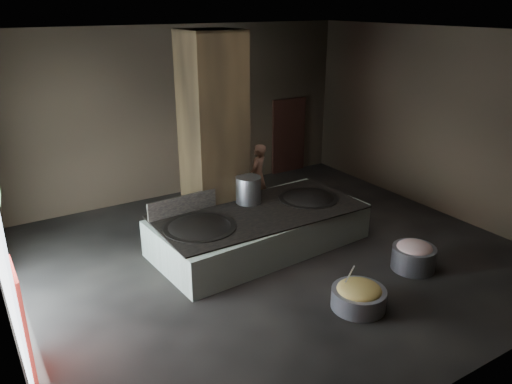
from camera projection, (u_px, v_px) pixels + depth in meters
floor at (270, 258)px, 10.56m from camera, size 10.00×9.00×0.10m
ceiling at (273, 30)px, 8.91m from camera, size 10.00×9.00×0.10m
back_wall at (178, 112)px, 13.34m from camera, size 10.00×0.10×4.50m
front_wall at (476, 243)px, 6.13m from camera, size 10.00×0.10×4.50m
right_wall at (443, 123)px, 12.22m from camera, size 0.10×9.00×4.50m
pillar at (213, 135)px, 11.09m from camera, size 1.20×1.20×4.50m
hearth_platform at (260, 229)px, 10.84m from camera, size 4.70×2.49×0.79m
platform_cap at (260, 212)px, 10.69m from camera, size 4.46×2.14×0.03m
wok_left at (200, 231)px, 9.96m from camera, size 1.44×1.44×0.40m
wok_left_rim at (200, 227)px, 9.93m from camera, size 1.47×1.47×0.05m
wok_right at (308, 201)px, 11.42m from camera, size 1.34×1.34×0.38m
wok_right_rim at (308, 198)px, 11.39m from camera, size 1.37×1.37×0.05m
stock_pot at (248, 190)px, 11.04m from camera, size 0.56×0.56×0.59m
splash_guard at (183, 205)px, 10.49m from camera, size 1.59×0.17×0.40m
cook at (258, 176)px, 12.81m from camera, size 0.73×0.67×1.67m
veg_basin at (358, 298)px, 8.71m from camera, size 1.14×1.14×0.35m
veg_fill at (359, 290)px, 8.65m from camera, size 0.79×0.79×0.24m
ladle at (348, 278)px, 8.62m from camera, size 0.11×0.38×0.68m
meat_basin at (413, 258)px, 9.96m from camera, size 1.10×1.10×0.47m
meat_fill at (415, 248)px, 9.88m from camera, size 0.71×0.71×0.27m
doorway_near at (220, 148)px, 14.26m from camera, size 1.18×0.08×2.38m
doorway_near_glow at (220, 153)px, 13.97m from camera, size 0.86×0.04×2.05m
doorway_far at (289, 137)px, 15.45m from camera, size 1.18×0.08×2.38m
doorway_far_glow at (289, 137)px, 15.62m from camera, size 0.88×0.04×2.07m
pavilion_sliver at (23, 322)px, 6.95m from camera, size 0.05×0.90×1.70m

